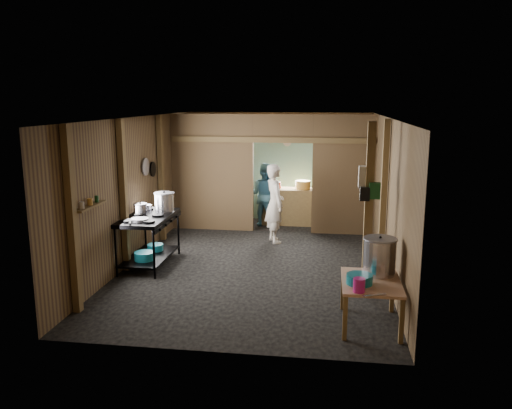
# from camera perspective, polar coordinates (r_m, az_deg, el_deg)

# --- Properties ---
(floor) EXTENTS (4.50, 7.00, 0.00)m
(floor) POSITION_cam_1_polar(r_m,az_deg,el_deg) (9.49, 0.17, -6.27)
(floor) COLOR black
(floor) RESTS_ON ground
(ceiling) EXTENTS (4.50, 7.00, 0.00)m
(ceiling) POSITION_cam_1_polar(r_m,az_deg,el_deg) (9.04, 0.18, 9.61)
(ceiling) COLOR black
(ceiling) RESTS_ON ground
(wall_back) EXTENTS (4.50, 0.00, 2.60)m
(wall_back) POSITION_cam_1_polar(r_m,az_deg,el_deg) (12.61, 2.35, 4.25)
(wall_back) COLOR brown
(wall_back) RESTS_ON ground
(wall_front) EXTENTS (4.50, 0.00, 2.60)m
(wall_front) POSITION_cam_1_polar(r_m,az_deg,el_deg) (5.81, -4.55, -4.57)
(wall_front) COLOR brown
(wall_front) RESTS_ON ground
(wall_left) EXTENTS (0.00, 7.00, 2.60)m
(wall_left) POSITION_cam_1_polar(r_m,az_deg,el_deg) (9.74, -13.07, 1.76)
(wall_left) COLOR brown
(wall_left) RESTS_ON ground
(wall_right) EXTENTS (0.00, 7.00, 2.60)m
(wall_right) POSITION_cam_1_polar(r_m,az_deg,el_deg) (9.15, 14.28, 1.08)
(wall_right) COLOR brown
(wall_right) RESTS_ON ground
(partition_left) EXTENTS (1.85, 0.10, 2.60)m
(partition_left) POSITION_cam_1_polar(r_m,az_deg,el_deg) (11.55, -4.86, 3.54)
(partition_left) COLOR brown
(partition_left) RESTS_ON floor
(partition_right) EXTENTS (1.35, 0.10, 2.60)m
(partition_right) POSITION_cam_1_polar(r_m,az_deg,el_deg) (11.27, 9.69, 3.21)
(partition_right) COLOR brown
(partition_right) RESTS_ON floor
(partition_header) EXTENTS (1.30, 0.10, 0.60)m
(partition_header) POSITION_cam_1_polar(r_m,az_deg,el_deg) (11.21, 3.01, 8.45)
(partition_header) COLOR brown
(partition_header) RESTS_ON wall_back
(turquoise_panel) EXTENTS (4.40, 0.06, 2.50)m
(turquoise_panel) POSITION_cam_1_polar(r_m,az_deg,el_deg) (12.56, 2.32, 3.99)
(turquoise_panel) COLOR #78A79E
(turquoise_panel) RESTS_ON wall_back
(back_counter) EXTENTS (1.20, 0.50, 0.85)m
(back_counter) POSITION_cam_1_polar(r_m,az_deg,el_deg) (12.19, 3.46, -0.19)
(back_counter) COLOR brown
(back_counter) RESTS_ON floor
(wall_clock) EXTENTS (0.20, 0.03, 0.20)m
(wall_clock) POSITION_cam_1_polar(r_m,az_deg,el_deg) (12.43, 3.48, 6.91)
(wall_clock) COLOR beige
(wall_clock) RESTS_ON wall_back
(post_left_a) EXTENTS (0.10, 0.12, 2.60)m
(post_left_a) POSITION_cam_1_polar(r_m,az_deg,el_deg) (7.39, -19.74, -1.72)
(post_left_a) COLOR brown
(post_left_a) RESTS_ON floor
(post_left_b) EXTENTS (0.10, 0.12, 2.60)m
(post_left_b) POSITION_cam_1_polar(r_m,az_deg,el_deg) (8.98, -14.46, 0.88)
(post_left_b) COLOR brown
(post_left_b) RESTS_ON floor
(post_left_c) EXTENTS (0.10, 0.12, 2.60)m
(post_left_c) POSITION_cam_1_polar(r_m,az_deg,el_deg) (10.83, -10.46, 2.84)
(post_left_c) COLOR brown
(post_left_c) RESTS_ON floor
(post_right) EXTENTS (0.10, 0.12, 2.60)m
(post_right) POSITION_cam_1_polar(r_m,az_deg,el_deg) (8.95, 13.96, 0.86)
(post_right) COLOR brown
(post_right) RESTS_ON floor
(post_free) EXTENTS (0.12, 0.12, 2.60)m
(post_free) POSITION_cam_1_polar(r_m,az_deg,el_deg) (7.84, 12.36, -0.55)
(post_free) COLOR brown
(post_free) RESTS_ON floor
(cross_beam) EXTENTS (4.40, 0.12, 0.12)m
(cross_beam) POSITION_cam_1_polar(r_m,az_deg,el_deg) (11.20, 1.69, 7.18)
(cross_beam) COLOR brown
(cross_beam) RESTS_ON wall_left
(pan_lid_big) EXTENTS (0.03, 0.34, 0.34)m
(pan_lid_big) POSITION_cam_1_polar(r_m,az_deg,el_deg) (10.04, -12.13, 4.12)
(pan_lid_big) COLOR gray
(pan_lid_big) RESTS_ON wall_left
(pan_lid_small) EXTENTS (0.03, 0.30, 0.30)m
(pan_lid_small) POSITION_cam_1_polar(r_m,az_deg,el_deg) (10.43, -11.36, 3.86)
(pan_lid_small) COLOR black
(pan_lid_small) RESTS_ON wall_left
(wall_shelf) EXTENTS (0.14, 0.80, 0.03)m
(wall_shelf) POSITION_cam_1_polar(r_m,az_deg,el_deg) (7.79, -17.91, -0.19)
(wall_shelf) COLOR brown
(wall_shelf) RESTS_ON wall_left
(jar_white) EXTENTS (0.07, 0.07, 0.10)m
(jar_white) POSITION_cam_1_polar(r_m,az_deg,el_deg) (7.55, -18.75, -0.09)
(jar_white) COLOR beige
(jar_white) RESTS_ON wall_shelf
(jar_yellow) EXTENTS (0.08, 0.08, 0.10)m
(jar_yellow) POSITION_cam_1_polar(r_m,az_deg,el_deg) (7.77, -17.93, 0.28)
(jar_yellow) COLOR #BE8735
(jar_yellow) RESTS_ON wall_shelf
(jar_green) EXTENTS (0.06, 0.06, 0.10)m
(jar_green) POSITION_cam_1_polar(r_m,az_deg,el_deg) (7.97, -17.25, 0.59)
(jar_green) COLOR #13471F
(jar_green) RESTS_ON wall_shelf
(bag_white) EXTENTS (0.22, 0.15, 0.32)m
(bag_white) POSITION_cam_1_polar(r_m,az_deg,el_deg) (7.83, 12.11, 3.01)
(bag_white) COLOR beige
(bag_white) RESTS_ON post_free
(bag_green) EXTENTS (0.16, 0.12, 0.24)m
(bag_green) POSITION_cam_1_polar(r_m,az_deg,el_deg) (7.73, 13.01, 1.51)
(bag_green) COLOR #13471F
(bag_green) RESTS_ON post_free
(bag_black) EXTENTS (0.14, 0.10, 0.20)m
(bag_black) POSITION_cam_1_polar(r_m,az_deg,el_deg) (7.71, 11.97, 1.15)
(bag_black) COLOR black
(bag_black) RESTS_ON post_free
(gas_range) EXTENTS (0.78, 1.53, 0.90)m
(gas_range) POSITION_cam_1_polar(r_m,az_deg,el_deg) (9.35, -11.76, -3.92)
(gas_range) COLOR black
(gas_range) RESTS_ON floor
(prep_table) EXTENTS (0.75, 1.03, 0.61)m
(prep_table) POSITION_cam_1_polar(r_m,az_deg,el_deg) (6.99, 12.55, -10.61)
(prep_table) COLOR tan
(prep_table) RESTS_ON floor
(stove_pot_large) EXTENTS (0.40, 0.40, 0.37)m
(stove_pot_large) POSITION_cam_1_polar(r_m,az_deg,el_deg) (9.53, -10.13, 0.23)
(stove_pot_large) COLOR silver
(stove_pot_large) RESTS_ON gas_range
(stove_pot_med) EXTENTS (0.29, 0.29, 0.22)m
(stove_pot_med) POSITION_cam_1_polar(r_m,az_deg,el_deg) (9.36, -12.69, -0.55)
(stove_pot_med) COLOR silver
(stove_pot_med) RESTS_ON gas_range
(stove_saucepan) EXTENTS (0.19, 0.19, 0.10)m
(stove_saucepan) POSITION_cam_1_polar(r_m,az_deg,el_deg) (9.69, -11.96, -0.33)
(stove_saucepan) COLOR silver
(stove_saucepan) RESTS_ON gas_range
(frying_pan) EXTENTS (0.43, 0.58, 0.07)m
(frying_pan) POSITION_cam_1_polar(r_m,az_deg,el_deg) (8.87, -12.76, -1.65)
(frying_pan) COLOR gray
(frying_pan) RESTS_ON gas_range
(blue_tub_front) EXTENTS (0.35, 0.35, 0.14)m
(blue_tub_front) POSITION_cam_1_polar(r_m,az_deg,el_deg) (9.16, -12.27, -5.60)
(blue_tub_front) COLOR #16778A
(blue_tub_front) RESTS_ON gas_range
(blue_tub_back) EXTENTS (0.29, 0.29, 0.12)m
(blue_tub_back) POSITION_cam_1_polar(r_m,az_deg,el_deg) (9.69, -11.10, -4.69)
(blue_tub_back) COLOR #16778A
(blue_tub_back) RESTS_ON gas_range
(stock_pot) EXTENTS (0.49, 0.49, 0.52)m
(stock_pot) POSITION_cam_1_polar(r_m,az_deg,el_deg) (7.09, 13.53, -5.66)
(stock_pot) COLOR silver
(stock_pot) RESTS_ON prep_table
(wash_basin) EXTENTS (0.42, 0.42, 0.13)m
(wash_basin) POSITION_cam_1_polar(r_m,az_deg,el_deg) (6.73, 11.39, -8.11)
(wash_basin) COLOR #16778A
(wash_basin) RESTS_ON prep_table
(pink_bucket) EXTENTS (0.15, 0.15, 0.18)m
(pink_bucket) POSITION_cam_1_polar(r_m,az_deg,el_deg) (6.45, 11.36, -8.76)
(pink_bucket) COLOR #C01D86
(pink_bucket) RESTS_ON prep_table
(knife) EXTENTS (0.29, 0.14, 0.01)m
(knife) POSITION_cam_1_polar(r_m,az_deg,el_deg) (6.40, 13.00, -9.76)
(knife) COLOR silver
(knife) RESTS_ON prep_table
(yellow_tub) EXTENTS (0.35, 0.35, 0.19)m
(yellow_tub) POSITION_cam_1_polar(r_m,az_deg,el_deg) (12.07, 5.23, 2.19)
(yellow_tub) COLOR #BE8735
(yellow_tub) RESTS_ON back_counter
(red_cup) EXTENTS (0.13, 0.13, 0.15)m
(red_cup) POSITION_cam_1_polar(r_m,az_deg,el_deg) (12.12, 2.47, 2.16)
(red_cup) COLOR maroon
(red_cup) RESTS_ON back_counter
(cook) EXTENTS (0.59, 0.70, 1.62)m
(cook) POSITION_cam_1_polar(r_m,az_deg,el_deg) (10.56, 2.09, 0.12)
(cook) COLOR #F2E4D0
(cook) RESTS_ON floor
(worker_back) EXTENTS (0.86, 0.77, 1.47)m
(worker_back) POSITION_cam_1_polar(r_m,az_deg,el_deg) (11.95, 0.99, 1.11)
(worker_back) COLOR teal
(worker_back) RESTS_ON floor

